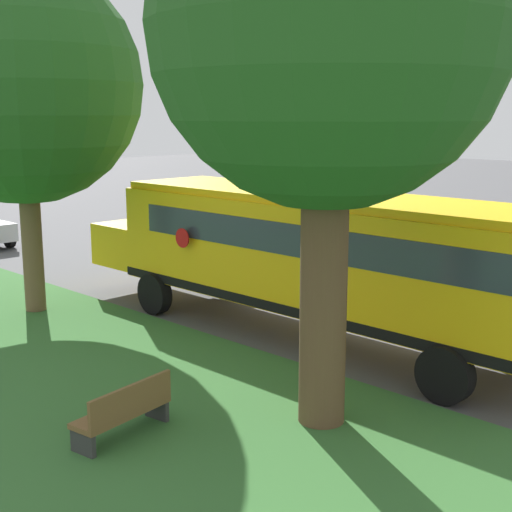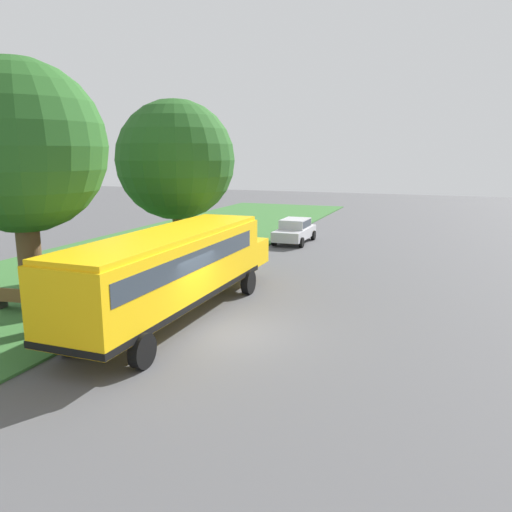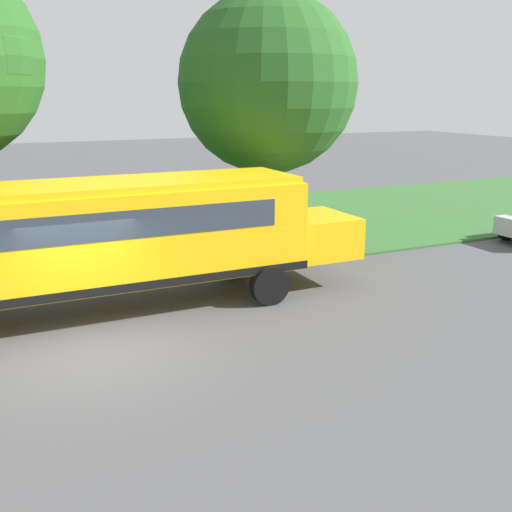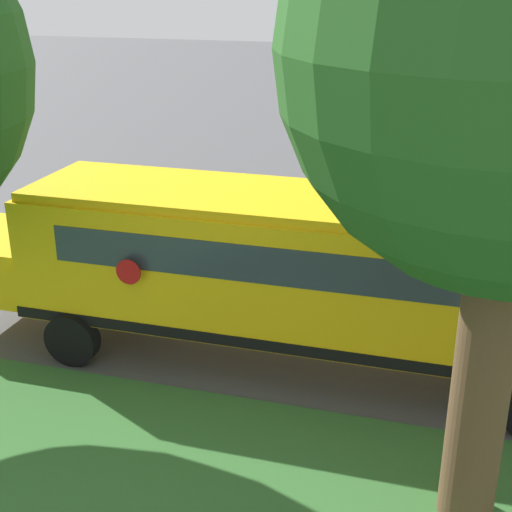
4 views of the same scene
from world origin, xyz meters
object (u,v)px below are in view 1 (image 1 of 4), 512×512
(oak_tree_roadside_mid, at_px, (16,82))
(park_bench, at_px, (125,411))
(school_bus, at_px, (312,250))
(oak_tree_beside_bus, at_px, (327,31))

(oak_tree_roadside_mid, relative_size, park_bench, 4.99)
(park_bench, bearing_deg, oak_tree_roadside_mid, 71.68)
(school_bus, relative_size, oak_tree_roadside_mid, 1.50)
(school_bus, height_order, oak_tree_roadside_mid, oak_tree_roadside_mid)
(oak_tree_beside_bus, bearing_deg, school_bus, 41.98)
(oak_tree_beside_bus, relative_size, oak_tree_roadside_mid, 1.04)
(school_bus, bearing_deg, park_bench, -167.07)
(school_bus, distance_m, oak_tree_beside_bus, 5.92)
(oak_tree_roadside_mid, height_order, park_bench, oak_tree_roadside_mid)
(park_bench, bearing_deg, school_bus, 12.93)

